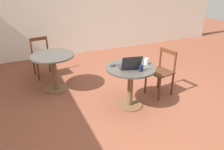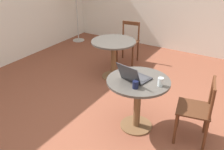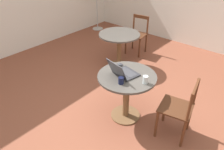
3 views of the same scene
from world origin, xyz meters
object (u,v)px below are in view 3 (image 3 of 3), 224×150
object	(u,v)px
cafe_table_near	(127,86)
mouse	(120,64)
cafe_table_mid	(119,42)
laptop	(123,72)
drinking_glass	(145,80)
chair_mid_right	(137,35)
mug	(121,80)
chair_near_front	(179,109)

from	to	relation	value
cafe_table_near	mouse	bearing A→B (deg)	57.60
cafe_table_mid	laptop	world-z (taller)	laptop
mouse	drinking_glass	world-z (taller)	drinking_glass
chair_mid_right	laptop	distance (m)	2.23
cafe_table_near	mug	bearing A→B (deg)	-163.58
mug	drinking_glass	world-z (taller)	drinking_glass
cafe_table_near	drinking_glass	size ratio (longest dim) A/B	7.62
laptop	drinking_glass	bearing A→B (deg)	-84.92
mug	drinking_glass	bearing A→B (deg)	-48.38
drinking_glass	chair_near_front	bearing A→B (deg)	-71.74
cafe_table_near	mug	xyz separation A→B (m)	(-0.20, -0.06, 0.22)
cafe_table_near	chair_mid_right	size ratio (longest dim) A/B	0.95
chair_near_front	mug	bearing A→B (deg)	117.47
laptop	mouse	world-z (taller)	laptop
chair_mid_right	drinking_glass	size ratio (longest dim) A/B	8.00
laptop	mug	xyz separation A→B (m)	(-0.17, -0.10, -0.00)
mug	cafe_table_mid	bearing A→B (deg)	39.58
chair_mid_right	mouse	distance (m)	1.97
cafe_table_mid	chair_mid_right	size ratio (longest dim) A/B	0.95
cafe_table_mid	mouse	distance (m)	1.25
chair_mid_right	mug	world-z (taller)	chair_mid_right
chair_mid_right	mug	distance (m)	2.42
mouse	mug	size ratio (longest dim) A/B	0.92
cafe_table_near	laptop	xyz separation A→B (m)	(-0.03, 0.04, 0.22)
laptop	mug	size ratio (longest dim) A/B	3.68
mouse	mug	xyz separation A→B (m)	(-0.35, -0.30, 0.03)
mug	cafe_table_near	bearing A→B (deg)	16.42
cafe_table_near	mouse	xyz separation A→B (m)	(0.15, 0.24, 0.19)
cafe_table_mid	chair_near_front	bearing A→B (deg)	-118.87
mouse	cafe_table_mid	bearing A→B (deg)	39.27
cafe_table_mid	drinking_glass	xyz separation A→B (m)	(-1.11, -1.31, 0.22)
chair_near_front	mug	xyz separation A→B (m)	(-0.35, 0.66, 0.32)
cafe_table_near	drinking_glass	xyz separation A→B (m)	(0.00, -0.28, 0.22)
mouse	drinking_glass	bearing A→B (deg)	-106.17
cafe_table_near	mug	distance (m)	0.30
cafe_table_mid	drinking_glass	distance (m)	1.73
chair_mid_right	drinking_glass	bearing A→B (deg)	-143.16
cafe_table_near	drinking_glass	bearing A→B (deg)	-89.85
cafe_table_mid	chair_mid_right	world-z (taller)	chair_mid_right
chair_near_front	chair_mid_right	xyz separation A→B (m)	(1.74, 1.85, 0.00)
mouse	drinking_glass	xyz separation A→B (m)	(-0.15, -0.53, 0.04)
mug	chair_near_front	bearing A→B (deg)	-62.53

